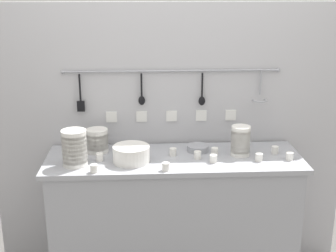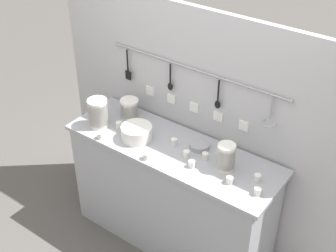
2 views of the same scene
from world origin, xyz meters
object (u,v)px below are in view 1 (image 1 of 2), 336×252
object	(u,v)px
steel_mixing_bowl	(198,148)
cup_edge_far	(94,169)
cup_edge_near	(166,167)
bowl_stack_back_corner	(97,141)
cup_beside_plates	(100,157)
bowl_stack_nested_right	(241,141)
cup_back_right	(198,155)
cup_by_caddy	(213,159)
cup_front_right	(173,152)
cup_front_left	(215,151)
bowl_stack_tall_left	(74,148)
cup_mid_row	(290,156)
cup_centre	(259,157)
cup_back_left	(275,150)
plate_stack	(131,154)

from	to	relation	value
steel_mixing_bowl	cup_edge_far	world-z (taller)	cup_edge_far
steel_mixing_bowl	cup_edge_near	xyz separation A→B (m)	(-0.22, -0.31, 0.00)
bowl_stack_back_corner	cup_beside_plates	bearing A→B (deg)	-80.77
bowl_stack_nested_right	cup_edge_far	world-z (taller)	bowl_stack_nested_right
cup_back_right	cup_by_caddy	distance (m)	0.11
cup_edge_near	cup_beside_plates	size ratio (longest dim) A/B	1.00
bowl_stack_nested_right	cup_front_right	xyz separation A→B (m)	(-0.42, 0.01, -0.07)
cup_front_left	bowl_stack_tall_left	bearing A→B (deg)	-171.87
bowl_stack_back_corner	cup_edge_far	xyz separation A→B (m)	(0.01, -0.34, -0.05)
cup_mid_row	steel_mixing_bowl	bearing A→B (deg)	161.02
bowl_stack_tall_left	cup_centre	size ratio (longest dim) A/B	4.60
bowl_stack_nested_right	cup_centre	xyz separation A→B (m)	(0.09, -0.11, -0.07)
cup_back_left	cup_by_caddy	bearing A→B (deg)	-162.70
cup_mid_row	cup_centre	world-z (taller)	same
cup_front_right	cup_edge_far	bearing A→B (deg)	-152.23
cup_edge_far	cup_front_left	size ratio (longest dim) A/B	1.00
cup_beside_plates	cup_by_caddy	world-z (taller)	same
bowl_stack_tall_left	plate_stack	size ratio (longest dim) A/B	0.98
bowl_stack_tall_left	cup_centre	bearing A→B (deg)	0.39
cup_beside_plates	cup_by_caddy	xyz separation A→B (m)	(0.69, -0.06, 0.00)
cup_back_left	bowl_stack_back_corner	bearing A→B (deg)	175.34
cup_beside_plates	cup_by_caddy	size ratio (longest dim) A/B	1.00
cup_centre	bowl_stack_nested_right	bearing A→B (deg)	131.29
cup_front_right	cup_edge_far	xyz separation A→B (m)	(-0.47, -0.25, 0.00)
plate_stack	cup_edge_far	distance (m)	0.26
plate_stack	cup_back_right	size ratio (longest dim) A/B	4.70
bowl_stack_nested_right	cup_edge_near	world-z (taller)	bowl_stack_nested_right
cup_back_right	cup_front_left	size ratio (longest dim) A/B	1.00
plate_stack	cup_beside_plates	bearing A→B (deg)	171.78
cup_edge_near	cup_front_left	distance (m)	0.39
cup_back_right	cup_beside_plates	size ratio (longest dim) A/B	1.00
bowl_stack_nested_right	cup_front_left	bearing A→B (deg)	177.62
cup_front_right	cup_front_left	world-z (taller)	same
cup_front_right	cup_mid_row	bearing A→B (deg)	-9.15
cup_mid_row	cup_by_caddy	distance (m)	0.47
bowl_stack_nested_right	plate_stack	xyz separation A→B (m)	(-0.68, -0.08, -0.04)
cup_edge_far	cup_edge_near	distance (m)	0.41
cup_edge_near	cup_mid_row	bearing A→B (deg)	9.36
bowl_stack_tall_left	cup_edge_near	world-z (taller)	bowl_stack_tall_left
plate_stack	cup_centre	xyz separation A→B (m)	(0.77, -0.03, -0.03)
bowl_stack_back_corner	steel_mixing_bowl	bearing A→B (deg)	-1.65
cup_edge_far	cup_centre	size ratio (longest dim) A/B	1.00
cup_back_right	cup_back_left	distance (m)	0.50
bowl_stack_tall_left	steel_mixing_bowl	world-z (taller)	bowl_stack_tall_left
cup_edge_far	cup_front_right	bearing A→B (deg)	27.77
bowl_stack_back_corner	bowl_stack_nested_right	xyz separation A→B (m)	(0.90, -0.10, 0.02)
bowl_stack_back_corner	cup_front_right	world-z (taller)	bowl_stack_back_corner
bowl_stack_back_corner	cup_back_left	world-z (taller)	bowl_stack_back_corner
cup_mid_row	cup_by_caddy	size ratio (longest dim) A/B	1.00
cup_back_right	cup_mid_row	world-z (taller)	same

